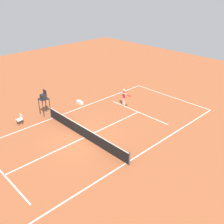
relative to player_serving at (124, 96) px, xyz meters
The scene contains 8 objects.
ground_plane 7.02m from the player_serving, 106.40° to the left, with size 60.00×60.00×0.00m, color #AD5933.
court_lines 7.02m from the player_serving, 106.40° to the left, with size 9.31×24.05×0.01m.
tennis_net 6.96m from the player_serving, 106.40° to the left, with size 9.91×0.10×1.07m.
player_serving is the anchor object (origin of this frame).
tennis_ball 2.35m from the player_serving, 108.47° to the left, with size 0.07×0.07×0.07m, color #CCE033.
umpire_chair 7.74m from the player_serving, 60.21° to the left, with size 0.80×0.80×2.41m.
courtside_chair_near 10.01m from the player_serving, 68.70° to the left, with size 0.44×0.46×0.95m.
equipment_bag 4.64m from the player_serving, 40.11° to the left, with size 0.76×0.32×0.30m, color white.
Camera 1 is at (-14.39, 10.75, 11.21)m, focal length 41.90 mm.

